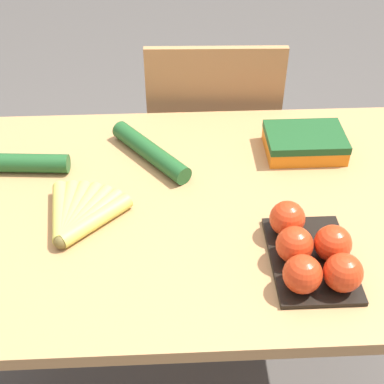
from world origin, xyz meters
TOP-DOWN VIEW (x-y plane):
  - ground_plane at (0.00, 0.00)m, footprint 12.00×12.00m
  - dining_table at (0.00, 0.00)m, footprint 1.30×0.76m
  - chair at (0.09, 0.56)m, footprint 0.43×0.41m
  - banana_bunch at (-0.24, -0.05)m, footprint 0.18×0.19m
  - tomato_pack at (0.22, -0.20)m, footprint 0.16×0.23m
  - carrot_bag at (0.28, 0.18)m, footprint 0.19×0.14m
  - cucumber_near at (-0.41, 0.14)m, footprint 0.26×0.06m
  - cucumber_far at (-0.09, 0.17)m, footprint 0.19×0.23m

SIDE VIEW (x-z plane):
  - ground_plane at x=0.00m, z-range 0.00..0.00m
  - chair at x=0.09m, z-range 0.02..0.92m
  - dining_table at x=0.00m, z-range 0.26..1.00m
  - banana_bunch at x=-0.24m, z-range 0.74..0.77m
  - cucumber_near at x=-0.41m, z-range 0.74..0.78m
  - cucumber_far at x=-0.09m, z-range 0.74..0.78m
  - carrot_bag at x=0.28m, z-range 0.74..0.80m
  - tomato_pack at x=0.22m, z-range 0.74..0.82m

